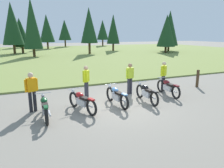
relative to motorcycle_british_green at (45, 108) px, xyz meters
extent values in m
plane|color=gray|center=(3.16, 0.20, -0.44)|extent=(140.00, 140.00, 0.00)
cube|color=olive|center=(3.16, 26.37, -0.39)|extent=(80.00, 44.00, 0.10)
cylinder|color=#47331E|center=(1.22, 23.56, 0.15)|extent=(0.36, 0.36, 1.19)
cone|color=#193D1E|center=(1.22, 23.56, 4.12)|extent=(2.54, 2.54, 6.74)
cylinder|color=#47331E|center=(-0.10, 30.28, 0.12)|extent=(0.36, 0.36, 1.11)
cone|color=#193D1E|center=(-0.10, 30.28, 2.71)|extent=(2.57, 2.57, 4.07)
cylinder|color=#47331E|center=(24.62, 24.28, 0.13)|extent=(0.36, 0.36, 1.13)
cone|color=#193D1E|center=(24.62, 24.28, 3.76)|extent=(3.30, 3.30, 6.13)
cylinder|color=#47331E|center=(15.60, 29.04, 0.26)|extent=(0.36, 0.36, 1.40)
cone|color=#193D1E|center=(15.60, 29.04, 3.60)|extent=(2.42, 2.42, 5.27)
cylinder|color=#47331E|center=(21.99, 21.64, 0.12)|extent=(0.36, 0.36, 1.12)
cone|color=#193D1E|center=(21.99, 21.64, 3.26)|extent=(3.07, 3.07, 5.14)
cylinder|color=#47331E|center=(-0.12, 45.51, 0.41)|extent=(0.36, 0.36, 1.69)
cone|color=#193D1E|center=(-0.12, 45.51, 3.75)|extent=(3.47, 3.47, 5.00)
cylinder|color=#47331E|center=(-1.32, 29.08, 0.33)|extent=(0.36, 0.36, 1.53)
cone|color=#193D1E|center=(-1.32, 29.08, 4.28)|extent=(3.17, 3.17, 6.37)
cylinder|color=#47331E|center=(19.88, 45.70, 0.40)|extent=(0.36, 0.36, 1.67)
cone|color=#193D1E|center=(19.88, 45.70, 3.77)|extent=(3.01, 3.01, 5.07)
cylinder|color=#47331E|center=(9.94, 45.46, 0.41)|extent=(0.36, 0.36, 1.69)
cone|color=#193D1E|center=(9.94, 45.46, 3.67)|extent=(3.10, 3.10, 4.83)
cylinder|color=#47331E|center=(5.02, 39.35, 0.31)|extent=(0.36, 0.36, 1.49)
cone|color=#193D1E|center=(5.02, 39.35, 3.86)|extent=(3.12, 3.12, 5.63)
cylinder|color=#47331E|center=(9.56, 24.54, 0.46)|extent=(0.36, 0.36, 1.79)
cone|color=#193D1E|center=(9.56, 24.54, 4.03)|extent=(2.63, 2.63, 5.35)
torus|color=black|center=(0.02, 0.69, -0.09)|extent=(0.13, 0.70, 0.70)
torus|color=black|center=(-0.03, -0.71, -0.09)|extent=(0.13, 0.70, 0.70)
cube|color=silver|center=(0.00, -0.01, -0.04)|extent=(0.22, 0.65, 0.28)
ellipsoid|color=#144C23|center=(0.00, 0.17, 0.24)|extent=(0.28, 0.49, 0.22)
cube|color=black|center=(-0.01, -0.23, 0.18)|extent=(0.24, 0.49, 0.10)
cube|color=#144C23|center=(-0.03, -0.71, 0.25)|extent=(0.15, 0.32, 0.06)
cylinder|color=silver|center=(0.02, 0.59, 0.42)|extent=(0.62, 0.05, 0.03)
sphere|color=silver|center=(0.02, 0.71, 0.29)|extent=(0.14, 0.14, 0.14)
cylinder|color=silver|center=(0.13, -0.32, -0.14)|extent=(0.09, 0.55, 0.07)
torus|color=black|center=(1.33, 0.87, -0.09)|extent=(0.29, 0.70, 0.70)
torus|color=black|center=(1.72, -0.47, -0.09)|extent=(0.29, 0.70, 0.70)
cube|color=silver|center=(1.53, 0.20, -0.04)|extent=(0.37, 0.67, 0.28)
ellipsoid|color=#AD1919|center=(1.48, 0.37, 0.24)|extent=(0.39, 0.53, 0.22)
cube|color=black|center=(1.59, -0.01, 0.18)|extent=(0.35, 0.52, 0.10)
cube|color=#AD1919|center=(1.72, -0.47, 0.25)|extent=(0.22, 0.35, 0.06)
cylinder|color=silver|center=(1.36, 0.77, 0.42)|extent=(0.60, 0.21, 0.03)
sphere|color=silver|center=(1.32, 0.89, 0.29)|extent=(0.14, 0.14, 0.14)
cylinder|color=silver|center=(1.75, -0.05, -0.14)|extent=(0.22, 0.55, 0.07)
torus|color=black|center=(3.16, 1.04, -0.09)|extent=(0.14, 0.70, 0.70)
torus|color=black|center=(3.24, -0.36, -0.09)|extent=(0.14, 0.70, 0.70)
cube|color=silver|center=(3.20, 0.34, -0.04)|extent=(0.24, 0.65, 0.28)
ellipsoid|color=#598CC6|center=(3.19, 0.52, 0.24)|extent=(0.29, 0.49, 0.22)
cube|color=black|center=(3.21, 0.12, 0.18)|extent=(0.25, 0.49, 0.10)
cube|color=#598CC6|center=(3.24, -0.36, 0.25)|extent=(0.16, 0.33, 0.06)
cylinder|color=silver|center=(3.16, 0.94, 0.42)|extent=(0.62, 0.07, 0.03)
sphere|color=silver|center=(3.16, 1.06, 0.29)|extent=(0.14, 0.14, 0.14)
cylinder|color=silver|center=(3.35, 0.05, -0.14)|extent=(0.10, 0.55, 0.07)
torus|color=black|center=(4.75, 0.92, -0.09)|extent=(0.14, 0.70, 0.70)
torus|color=black|center=(4.68, -0.48, -0.09)|extent=(0.14, 0.70, 0.70)
cube|color=silver|center=(4.72, 0.22, -0.04)|extent=(0.23, 0.65, 0.28)
ellipsoid|color=black|center=(4.73, 0.40, 0.24)|extent=(0.28, 0.49, 0.22)
cube|color=black|center=(4.70, 0.00, 0.18)|extent=(0.24, 0.49, 0.10)
cube|color=black|center=(4.68, -0.48, 0.25)|extent=(0.16, 0.33, 0.06)
cylinder|color=silver|center=(4.75, 0.82, 0.42)|extent=(0.62, 0.06, 0.03)
sphere|color=silver|center=(4.75, 0.94, 0.29)|extent=(0.14, 0.14, 0.14)
cylinder|color=silver|center=(4.84, -0.09, -0.14)|extent=(0.10, 0.55, 0.07)
torus|color=black|center=(6.41, 1.43, -0.09)|extent=(0.15, 0.71, 0.70)
torus|color=black|center=(6.31, 0.03, -0.09)|extent=(0.15, 0.71, 0.70)
cube|color=silver|center=(6.36, 0.73, -0.04)|extent=(0.24, 0.65, 0.28)
ellipsoid|color=maroon|center=(6.37, 0.91, 0.24)|extent=(0.29, 0.50, 0.22)
cube|color=black|center=(6.35, 0.51, 0.18)|extent=(0.25, 0.49, 0.10)
cube|color=maroon|center=(6.31, 0.03, 0.25)|extent=(0.16, 0.33, 0.06)
cylinder|color=silver|center=(6.40, 1.33, 0.42)|extent=(0.62, 0.07, 0.03)
sphere|color=silver|center=(6.41, 1.45, 0.29)|extent=(0.14, 0.14, 0.14)
cylinder|color=silver|center=(6.48, 0.42, -0.14)|extent=(0.11, 0.55, 0.07)
cylinder|color=#2D2D38|center=(4.71, 1.80, 0.00)|extent=(0.14, 0.14, 0.88)
cylinder|color=#2D2D38|center=(4.54, 1.75, 0.00)|extent=(0.14, 0.14, 0.88)
cube|color=#C6E52D|center=(4.63, 1.78, 0.72)|extent=(0.41, 0.31, 0.56)
sphere|color=#9E7051|center=(4.63, 1.78, 1.12)|extent=(0.22, 0.22, 0.22)
cylinder|color=#C6E52D|center=(4.85, 1.84, 0.70)|extent=(0.09, 0.09, 0.52)
cylinder|color=#C6E52D|center=(4.40, 1.71, 0.70)|extent=(0.09, 0.09, 0.52)
cylinder|color=black|center=(6.80, 1.70, 0.00)|extent=(0.14, 0.14, 0.88)
cylinder|color=black|center=(6.64, 1.60, 0.00)|extent=(0.14, 0.14, 0.88)
cube|color=#D8EA19|center=(6.72, 1.65, 0.72)|extent=(0.42, 0.38, 0.56)
sphere|color=beige|center=(6.72, 1.65, 1.12)|extent=(0.22, 0.22, 0.22)
cylinder|color=#D8EA19|center=(6.91, 1.78, 0.70)|extent=(0.09, 0.09, 0.52)
cylinder|color=#D8EA19|center=(6.53, 1.53, 0.70)|extent=(0.09, 0.09, 0.52)
cylinder|color=black|center=(-0.29, 1.01, 0.00)|extent=(0.14, 0.14, 0.88)
cylinder|color=black|center=(-0.46, 0.96, 0.00)|extent=(0.14, 0.14, 0.88)
cube|color=orange|center=(-0.38, 0.98, 0.72)|extent=(0.41, 0.31, 0.56)
sphere|color=beige|center=(-0.38, 0.98, 1.12)|extent=(0.22, 0.22, 0.22)
cylinder|color=orange|center=(-0.16, 1.05, 0.70)|extent=(0.09, 0.09, 0.52)
cylinder|color=orange|center=(-0.60, 0.92, 0.70)|extent=(0.09, 0.09, 0.52)
cylinder|color=#2D2D38|center=(2.17, 1.80, 0.00)|extent=(0.14, 0.14, 0.88)
cylinder|color=#2D2D38|center=(2.28, 1.94, 0.00)|extent=(0.14, 0.14, 0.88)
cube|color=#D8EA19|center=(2.23, 1.87, 0.72)|extent=(0.40, 0.42, 0.56)
sphere|color=tan|center=(2.23, 1.87, 1.12)|extent=(0.22, 0.22, 0.22)
cylinder|color=#D8EA19|center=(2.08, 1.69, 0.70)|extent=(0.09, 0.09, 0.52)
cylinder|color=#D8EA19|center=(2.37, 2.05, 0.70)|extent=(0.09, 0.09, 0.52)
cube|color=#47331E|center=(9.15, 1.49, 0.10)|extent=(0.12, 0.12, 1.07)
camera|label=1|loc=(-0.71, -8.17, 2.76)|focal=34.34mm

